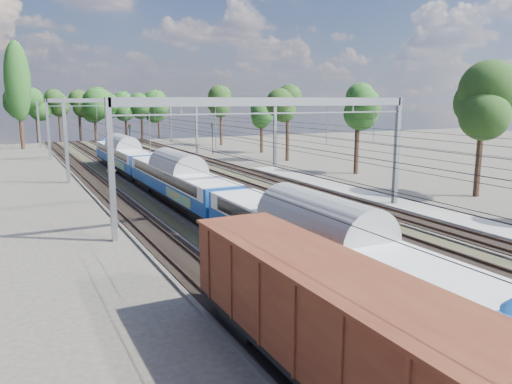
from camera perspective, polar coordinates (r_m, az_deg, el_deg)
name	(u,v)px	position (r m, az deg, el deg)	size (l,w,h in m)	color
track_bed	(202,188)	(50.25, -6.20, 0.43)	(21.00, 130.00, 0.34)	#47423A
platform	(503,232)	(37.23, 26.40, -4.12)	(3.00, 70.00, 0.30)	gray
catenary	(179,122)	(56.90, -8.75, 7.94)	(25.65, 130.00, 9.00)	gray
tree_belt	(151,103)	(97.37, -11.89, 9.92)	(39.40, 100.18, 11.78)	black
poplar	(17,82)	(99.47, -25.60, 11.28)	(4.40, 4.40, 19.04)	black
emu_train	(179,175)	(42.10, -8.78, 1.90)	(3.06, 64.61, 4.47)	black
freight_boxcar	(338,326)	(15.20, 9.36, -14.86)	(3.14, 15.17, 3.91)	black
worker	(196,175)	(53.74, -6.87, 1.90)	(0.63, 0.41, 1.72)	black
signal_near	(130,137)	(76.77, -14.20, 6.10)	(0.38, 0.35, 5.28)	black
signal_far	(212,135)	(82.13, -5.01, 6.54)	(0.31, 0.28, 5.02)	black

